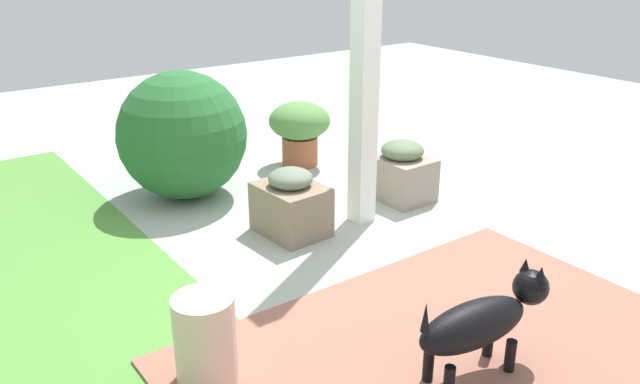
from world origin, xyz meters
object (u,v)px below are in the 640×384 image
porch_pillar (366,36)px  dog (482,321)px  round_shrub (182,135)px  ceramic_urn (205,341)px  terracotta_pot_broad (300,127)px  stone_planter_mid (291,204)px  stone_planter_nearest (401,172)px

porch_pillar → dog: (-1.58, 0.65, -0.95)m
round_shrub → ceramic_urn: round_shrub is taller
porch_pillar → terracotta_pot_broad: size_ratio=4.60×
ceramic_urn → stone_planter_mid: bearing=-47.1°
round_shrub → ceramic_urn: (-2.04, 0.86, -0.26)m
round_shrub → terracotta_pot_broad: size_ratio=1.74×
round_shrub → ceramic_urn: bearing=157.1°
stone_planter_nearest → round_shrub: round_shrub is taller
porch_pillar → terracotta_pot_broad: (1.19, -0.31, -0.90)m
stone_planter_nearest → terracotta_pot_broad: (1.06, 0.16, 0.12)m
round_shrub → terracotta_pot_broad: 1.09m
porch_pillar → dog: porch_pillar is taller
stone_planter_mid → dog: (-1.69, 0.15, 0.08)m
dog → ceramic_urn: size_ratio=1.67×
stone_planter_nearest → dog: 2.05m
porch_pillar → stone_planter_nearest: (0.13, -0.48, -1.02)m
stone_planter_mid → ceramic_urn: bearing=132.9°
stone_planter_mid → terracotta_pot_broad: bearing=-36.8°
stone_planter_mid → stone_planter_nearest: bearing=-88.8°
stone_planter_mid → dog: 1.70m
stone_planter_nearest → round_shrub: (0.97, 1.24, 0.26)m
terracotta_pot_broad → ceramic_urn: 2.88m
porch_pillar → ceramic_urn: size_ratio=5.88×
stone_planter_nearest → terracotta_pot_broad: size_ratio=0.83×
stone_planter_mid → ceramic_urn: size_ratio=1.13×
porch_pillar → dog: size_ratio=3.51×
stone_planter_mid → terracotta_pot_broad: (1.08, -0.81, 0.13)m
stone_planter_mid → porch_pillar: bearing=-102.3°
dog → ceramic_urn: dog is taller
porch_pillar → stone_planter_mid: size_ratio=5.21×
terracotta_pot_broad → dog: bearing=160.9°
porch_pillar → stone_planter_mid: (0.11, 0.49, -1.02)m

